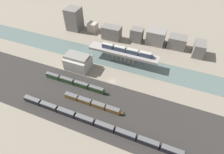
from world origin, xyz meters
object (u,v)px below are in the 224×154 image
train_on_bridge (127,51)px  train_yard_mid (93,103)px  train_yard_near (96,123)px  train_yard_far (75,83)px  warehouse_building (78,62)px

train_on_bridge → train_yard_mid: size_ratio=1.03×
train_yard_near → train_yard_far: size_ratio=2.08×
warehouse_building → train_yard_near: bearing=-49.6°
train_yard_near → train_on_bridge: bearing=91.5°
train_yard_near → warehouse_building: bearing=130.4°
train_yard_mid → train_yard_far: (-19.67, 11.28, 0.30)m
train_on_bridge → train_yard_far: train_on_bridge is taller
train_yard_near → train_yard_mid: 14.86m
train_on_bridge → train_yard_far: size_ratio=0.85×
train_yard_mid → train_yard_far: 22.67m
train_on_bridge → warehouse_building: train_on_bridge is taller
train_on_bridge → train_yard_mid: bearing=-97.8°
train_yard_near → warehouse_building: (-35.17, 41.35, 3.68)m
train_yard_mid → train_yard_far: bearing=150.2°
train_yard_mid → warehouse_building: (-26.96, 28.97, 3.96)m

